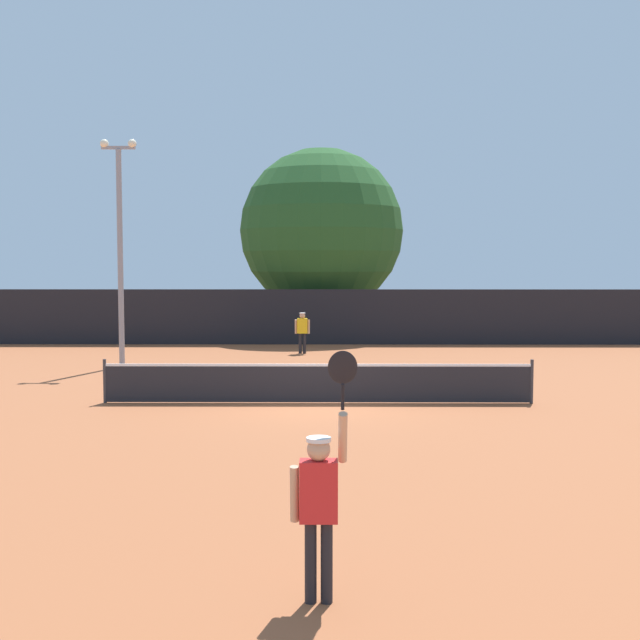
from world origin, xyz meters
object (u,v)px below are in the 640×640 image
(player_serving, at_px, (320,493))
(tennis_ball, at_px, (378,396))
(player_receiving, at_px, (302,329))
(light_pole, at_px, (120,237))
(large_tree, at_px, (322,230))
(parked_car_near, at_px, (435,313))

(player_serving, height_order, tennis_ball, player_serving)
(player_receiving, distance_m, light_pole, 7.74)
(tennis_ball, xyz_separation_m, large_tree, (-1.51, 17.30, 4.90))
(player_serving, xyz_separation_m, player_receiving, (-0.81, 22.16, -0.17))
(player_receiving, xyz_separation_m, large_tree, (0.69, 7.46, 3.99))
(player_receiving, relative_size, large_tree, 0.18)
(player_receiving, xyz_separation_m, light_pole, (-5.83, -3.86, 3.32))
(player_receiving, distance_m, parked_car_near, 13.83)
(light_pole, relative_size, parked_car_near, 1.73)
(player_receiving, height_order, light_pole, light_pole)
(large_tree, xyz_separation_m, parked_car_near, (5.96, 4.67, -4.15))
(tennis_ball, distance_m, light_pole, 10.87)
(parked_car_near, bearing_deg, light_pole, -130.36)
(large_tree, bearing_deg, light_pole, -119.95)
(player_serving, bearing_deg, player_receiving, 92.10)
(light_pole, height_order, large_tree, large_tree)
(player_serving, height_order, large_tree, large_tree)
(large_tree, bearing_deg, tennis_ball, -85.02)
(player_serving, relative_size, large_tree, 0.29)
(tennis_ball, bearing_deg, large_tree, 94.98)
(large_tree, height_order, parked_car_near, large_tree)
(player_serving, bearing_deg, large_tree, 90.23)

